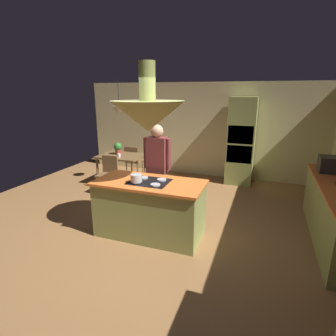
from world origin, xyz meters
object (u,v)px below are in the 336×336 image
(chair_by_back_wall, at_px, (133,159))
(cooking_pot_on_cooktop, at_px, (136,178))
(cup_on_table, at_px, (119,155))
(person_at_island, at_px, (157,165))
(potted_plant_on_table, at_px, (118,148))
(microwave_on_counter, at_px, (333,165))
(oven_tower, at_px, (241,141))
(kitchen_island, at_px, (150,208))
(dining_table, at_px, (121,159))
(chair_facing_island, at_px, (108,172))

(chair_by_back_wall, xyz_separation_m, cooking_pot_on_cooktop, (1.54, -2.87, 0.50))
(chair_by_back_wall, distance_m, cup_on_table, 0.90)
(person_at_island, height_order, potted_plant_on_table, person_at_island)
(person_at_island, xyz_separation_m, microwave_on_counter, (2.98, 0.89, 0.06))
(oven_tower, bearing_deg, cooking_pot_on_cooktop, -110.48)
(kitchen_island, height_order, chair_by_back_wall, kitchen_island)
(dining_table, relative_size, person_at_island, 0.63)
(dining_table, bearing_deg, chair_by_back_wall, 90.00)
(dining_table, height_order, microwave_on_counter, microwave_on_counter)
(chair_facing_island, xyz_separation_m, cooking_pot_on_cooktop, (1.54, -1.59, 0.50))
(oven_tower, distance_m, dining_table, 3.06)
(cooking_pot_on_cooktop, bearing_deg, person_at_island, 88.86)
(oven_tower, xyz_separation_m, cooking_pot_on_cooktop, (-1.26, -3.37, -0.09))
(chair_facing_island, bearing_deg, microwave_on_counter, 1.46)
(kitchen_island, xyz_separation_m, potted_plant_on_table, (-1.83, 2.17, 0.46))
(oven_tower, xyz_separation_m, microwave_on_counter, (1.74, -1.66, -0.03))
(oven_tower, relative_size, cooking_pot_on_cooktop, 12.13)
(person_at_island, height_order, chair_by_back_wall, person_at_island)
(kitchen_island, height_order, oven_tower, oven_tower)
(microwave_on_counter, height_order, cooking_pot_on_cooktop, microwave_on_counter)
(dining_table, distance_m, cup_on_table, 0.26)
(person_at_island, relative_size, cup_on_table, 19.40)
(person_at_island, bearing_deg, dining_table, 137.88)
(oven_tower, height_order, chair_facing_island, oven_tower)
(oven_tower, bearing_deg, cup_on_table, -153.77)
(chair_facing_island, distance_m, cooking_pot_on_cooktop, 2.27)
(person_at_island, bearing_deg, potted_plant_on_table, 138.74)
(kitchen_island, bearing_deg, potted_plant_on_table, 130.12)
(kitchen_island, xyz_separation_m, dining_table, (-1.70, 2.10, 0.19))
(oven_tower, bearing_deg, chair_by_back_wall, -169.76)
(cooking_pot_on_cooktop, bearing_deg, chair_by_back_wall, 118.24)
(kitchen_island, relative_size, chair_facing_island, 2.02)
(cooking_pot_on_cooktop, bearing_deg, chair_facing_island, 134.04)
(dining_table, height_order, potted_plant_on_table, potted_plant_on_table)
(cup_on_table, bearing_deg, person_at_island, -38.64)
(oven_tower, distance_m, cup_on_table, 3.07)
(kitchen_island, relative_size, cup_on_table, 19.54)
(potted_plant_on_table, bearing_deg, person_at_island, -41.26)
(kitchen_island, distance_m, microwave_on_counter, 3.30)
(cup_on_table, bearing_deg, kitchen_island, -49.02)
(kitchen_island, relative_size, chair_by_back_wall, 2.02)
(potted_plant_on_table, relative_size, cooking_pot_on_cooktop, 1.67)
(kitchen_island, relative_size, person_at_island, 1.01)
(oven_tower, height_order, person_at_island, oven_tower)
(dining_table, xyz_separation_m, chair_by_back_wall, (0.00, 0.64, -0.15))
(chair_by_back_wall, relative_size, microwave_on_counter, 1.89)
(chair_facing_island, bearing_deg, kitchen_island, -40.71)
(person_at_island, distance_m, potted_plant_on_table, 2.25)
(chair_by_back_wall, height_order, cooking_pot_on_cooktop, cooking_pot_on_cooktop)
(person_at_island, relative_size, chair_facing_island, 2.01)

